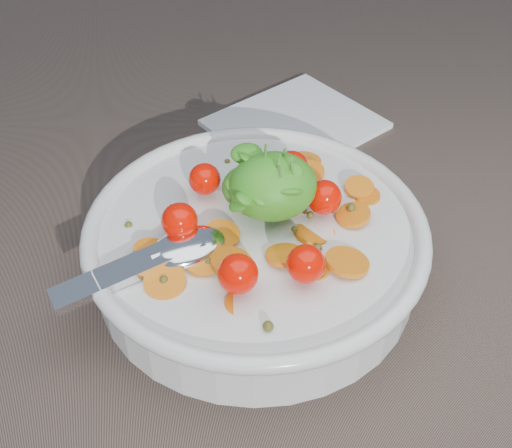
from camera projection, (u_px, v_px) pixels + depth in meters
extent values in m
plane|color=brown|center=(277.00, 251.00, 0.61)|extent=(6.00, 6.00, 0.00)
cylinder|color=silver|center=(256.00, 250.00, 0.57)|extent=(0.28, 0.28, 0.05)
torus|color=silver|center=(256.00, 228.00, 0.55)|extent=(0.30, 0.30, 0.02)
cylinder|color=silver|center=(256.00, 269.00, 0.58)|extent=(0.14, 0.14, 0.01)
cylinder|color=brown|center=(256.00, 250.00, 0.57)|extent=(0.26, 0.26, 0.04)
cylinder|color=orange|center=(232.00, 263.00, 0.51)|extent=(0.05, 0.05, 0.01)
cylinder|color=orange|center=(314.00, 271.00, 0.52)|extent=(0.04, 0.04, 0.01)
cylinder|color=orange|center=(295.00, 198.00, 0.57)|extent=(0.04, 0.04, 0.01)
cylinder|color=orange|center=(313.00, 235.00, 0.55)|extent=(0.04, 0.04, 0.02)
cylinder|color=orange|center=(347.00, 262.00, 0.51)|extent=(0.04, 0.04, 0.01)
cylinder|color=orange|center=(203.00, 257.00, 0.51)|extent=(0.05, 0.05, 0.01)
cylinder|color=orange|center=(241.00, 306.00, 0.49)|extent=(0.04, 0.04, 0.01)
cylinder|color=orange|center=(285.00, 255.00, 0.52)|extent=(0.05, 0.04, 0.01)
cylinder|color=orange|center=(222.00, 234.00, 0.53)|extent=(0.04, 0.04, 0.01)
cylinder|color=orange|center=(320.00, 234.00, 0.55)|extent=(0.04, 0.04, 0.01)
cylinder|color=orange|center=(305.00, 161.00, 0.62)|extent=(0.04, 0.04, 0.01)
cylinder|color=orange|center=(310.00, 172.00, 0.60)|extent=(0.04, 0.04, 0.01)
cylinder|color=orange|center=(359.00, 187.00, 0.58)|extent=(0.03, 0.03, 0.01)
cylinder|color=orange|center=(365.00, 197.00, 0.58)|extent=(0.04, 0.04, 0.01)
cylinder|color=orange|center=(165.00, 281.00, 0.50)|extent=(0.05, 0.05, 0.02)
cylinder|color=orange|center=(353.00, 215.00, 0.55)|extent=(0.04, 0.04, 0.01)
cylinder|color=orange|center=(150.00, 251.00, 0.52)|extent=(0.04, 0.04, 0.01)
sphere|color=#4D4919|center=(271.00, 191.00, 0.57)|extent=(0.01, 0.01, 0.01)
sphere|color=#4D4919|center=(281.00, 211.00, 0.57)|extent=(0.01, 0.01, 0.01)
sphere|color=#4D4919|center=(318.00, 248.00, 0.53)|extent=(0.01, 0.01, 0.01)
sphere|color=#4D4919|center=(310.00, 215.00, 0.55)|extent=(0.01, 0.01, 0.01)
sphere|color=#4D4919|center=(268.00, 326.00, 0.47)|extent=(0.01, 0.01, 0.01)
sphere|color=#4D4919|center=(129.00, 225.00, 0.55)|extent=(0.01, 0.01, 0.01)
sphere|color=#4D4919|center=(291.00, 206.00, 0.57)|extent=(0.01, 0.01, 0.01)
sphere|color=#4D4919|center=(295.00, 174.00, 0.60)|extent=(0.01, 0.01, 0.01)
sphere|color=#4D4919|center=(209.00, 263.00, 0.51)|extent=(0.01, 0.01, 0.01)
sphere|color=#4D4919|center=(243.00, 182.00, 0.60)|extent=(0.01, 0.01, 0.01)
sphere|color=#4D4919|center=(164.00, 280.00, 0.50)|extent=(0.01, 0.01, 0.01)
sphere|color=#4D4919|center=(194.00, 181.00, 0.59)|extent=(0.01, 0.01, 0.01)
sphere|color=#4D4919|center=(294.00, 229.00, 0.54)|extent=(0.01, 0.01, 0.01)
sphere|color=#4D4919|center=(296.00, 163.00, 0.62)|extent=(0.01, 0.01, 0.01)
sphere|color=#4D4919|center=(227.00, 162.00, 0.62)|extent=(0.01, 0.01, 0.01)
sphere|color=#4D4919|center=(172.00, 232.00, 0.54)|extent=(0.01, 0.01, 0.01)
sphere|color=#4D4919|center=(291.00, 208.00, 0.56)|extent=(0.01, 0.01, 0.01)
sphere|color=#4D4919|center=(351.00, 208.00, 0.56)|extent=(0.01, 0.01, 0.01)
sphere|color=#4D4919|center=(231.00, 183.00, 0.60)|extent=(0.01, 0.01, 0.01)
sphere|color=#E90D00|center=(324.00, 197.00, 0.55)|extent=(0.03, 0.03, 0.03)
sphere|color=#E90D00|center=(292.00, 168.00, 0.58)|extent=(0.03, 0.03, 0.03)
sphere|color=#E90D00|center=(205.00, 179.00, 0.57)|extent=(0.03, 0.03, 0.03)
sphere|color=#E90D00|center=(179.00, 221.00, 0.53)|extent=(0.03, 0.03, 0.03)
sphere|color=#E90D00|center=(238.00, 274.00, 0.48)|extent=(0.03, 0.03, 0.03)
sphere|color=#E90D00|center=(306.00, 264.00, 0.49)|extent=(0.03, 0.03, 0.03)
ellipsoid|color=green|center=(273.00, 186.00, 0.54)|extent=(0.08, 0.07, 0.06)
ellipsoid|color=green|center=(247.00, 187.00, 0.55)|extent=(0.04, 0.04, 0.03)
ellipsoid|color=green|center=(288.00, 191.00, 0.52)|extent=(0.03, 0.03, 0.03)
ellipsoid|color=green|center=(271.00, 169.00, 0.53)|extent=(0.04, 0.04, 0.02)
ellipsoid|color=green|center=(292.00, 173.00, 0.52)|extent=(0.02, 0.02, 0.02)
ellipsoid|color=green|center=(273.00, 175.00, 0.53)|extent=(0.03, 0.03, 0.03)
ellipsoid|color=green|center=(272.00, 174.00, 0.52)|extent=(0.03, 0.02, 0.02)
ellipsoid|color=green|center=(242.00, 202.00, 0.53)|extent=(0.03, 0.03, 0.02)
ellipsoid|color=green|center=(275.00, 176.00, 0.54)|extent=(0.03, 0.02, 0.02)
ellipsoid|color=green|center=(245.00, 199.00, 0.51)|extent=(0.03, 0.03, 0.02)
ellipsoid|color=green|center=(235.00, 186.00, 0.54)|extent=(0.02, 0.02, 0.01)
ellipsoid|color=green|center=(281.00, 178.00, 0.53)|extent=(0.03, 0.03, 0.02)
ellipsoid|color=green|center=(279.00, 171.00, 0.55)|extent=(0.02, 0.02, 0.01)
ellipsoid|color=green|center=(264.00, 173.00, 0.52)|extent=(0.02, 0.02, 0.01)
ellipsoid|color=green|center=(266.00, 172.00, 0.52)|extent=(0.03, 0.02, 0.02)
ellipsoid|color=green|center=(276.00, 161.00, 0.56)|extent=(0.02, 0.03, 0.02)
ellipsoid|color=green|center=(264.00, 197.00, 0.52)|extent=(0.03, 0.03, 0.02)
ellipsoid|color=green|center=(255.00, 189.00, 0.54)|extent=(0.04, 0.04, 0.02)
ellipsoid|color=green|center=(247.00, 153.00, 0.55)|extent=(0.03, 0.03, 0.01)
ellipsoid|color=green|center=(268.00, 175.00, 0.52)|extent=(0.03, 0.03, 0.02)
ellipsoid|color=green|center=(248.00, 159.00, 0.54)|extent=(0.02, 0.02, 0.02)
cylinder|color=#4C8C33|center=(279.00, 165.00, 0.54)|extent=(0.01, 0.02, 0.05)
cylinder|color=#4C8C33|center=(294.00, 182.00, 0.52)|extent=(0.01, 0.01, 0.05)
cylinder|color=#4C8C33|center=(282.00, 185.00, 0.52)|extent=(0.01, 0.01, 0.05)
cylinder|color=#4C8C33|center=(274.00, 182.00, 0.52)|extent=(0.01, 0.01, 0.05)
cylinder|color=#4C8C33|center=(289.00, 181.00, 0.52)|extent=(0.00, 0.01, 0.05)
cylinder|color=#4C8C33|center=(263.00, 170.00, 0.53)|extent=(0.01, 0.00, 0.05)
cylinder|color=#4C8C33|center=(263.00, 172.00, 0.53)|extent=(0.01, 0.01, 0.05)
ellipsoid|color=silver|center=(188.00, 247.00, 0.52)|extent=(0.08, 0.06, 0.02)
cube|color=silver|center=(129.00, 270.00, 0.51)|extent=(0.13, 0.06, 0.02)
cylinder|color=silver|center=(165.00, 255.00, 0.52)|extent=(0.03, 0.02, 0.01)
cube|color=white|center=(295.00, 124.00, 0.76)|extent=(0.23, 0.22, 0.01)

